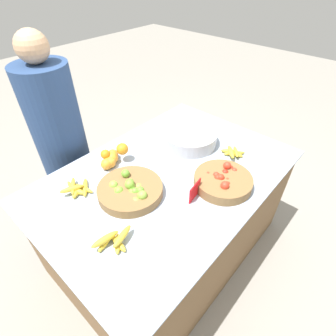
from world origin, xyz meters
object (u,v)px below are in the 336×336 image
price_sign (195,191)px  vendor_person (64,151)px  lime_bowl (130,190)px  tomato_basket (223,181)px  metal_bowl (190,138)px

price_sign → vendor_person: (-0.21, 1.08, -0.13)m
lime_bowl → vendor_person: size_ratio=0.24×
tomato_basket → vendor_person: (-0.41, 1.15, -0.11)m
lime_bowl → vendor_person: (0.02, 0.79, -0.11)m
metal_bowl → price_sign: price_sign is taller
price_sign → metal_bowl: bearing=32.3°
tomato_basket → metal_bowl: size_ratio=0.89×
lime_bowl → metal_bowl: size_ratio=0.96×
price_sign → vendor_person: vendor_person is taller
lime_bowl → metal_bowl: lime_bowl is taller
tomato_basket → metal_bowl: tomato_basket is taller
vendor_person → lime_bowl: bearing=-91.3°
metal_bowl → vendor_person: vendor_person is taller
tomato_basket → price_sign: (-0.20, 0.06, 0.02)m
lime_bowl → price_sign: (0.23, -0.30, 0.02)m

